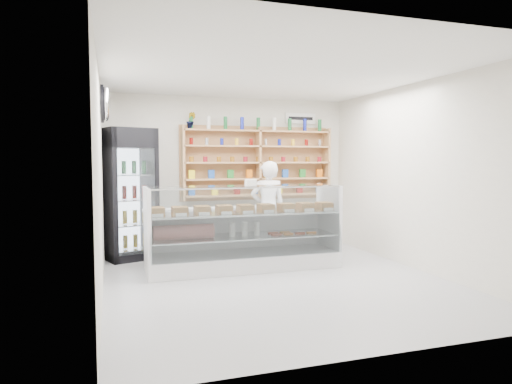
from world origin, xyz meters
name	(u,v)px	position (x,y,z in m)	size (l,w,h in m)	color
room	(277,178)	(0.00, 0.00, 1.40)	(5.00, 5.00, 5.00)	#9A9A9E
display_counter	(244,245)	(-0.22, 0.86, 0.35)	(2.90, 0.87, 1.26)	white
shop_worker	(268,209)	(0.41, 1.55, 0.82)	(0.59, 0.39, 1.63)	silver
drinks_cooler	(128,194)	(-1.85, 2.14, 1.09)	(0.98, 0.97, 2.17)	black
wall_shelving	(258,163)	(0.50, 2.34, 1.59)	(2.84, 0.28, 1.33)	tan
potted_plant	(191,121)	(-0.75, 2.34, 2.34)	(0.16, 0.13, 0.29)	#1E6626
security_mirror	(106,104)	(-2.17, 1.20, 2.45)	(0.15, 0.50, 0.50)	silver
wall_sign	(300,118)	(1.40, 2.47, 2.45)	(0.62, 0.03, 0.20)	white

